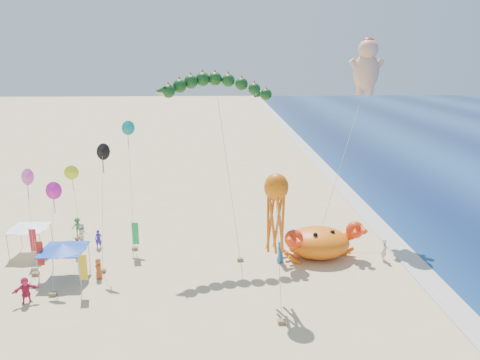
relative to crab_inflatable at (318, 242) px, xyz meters
name	(u,v)px	position (x,y,z in m)	size (l,w,h in m)	color
ground	(266,263)	(-4.48, -1.10, -1.37)	(320.00, 320.00, 0.00)	#D1B784
foam_strip	(411,260)	(7.52, -1.10, -1.36)	(320.00, 320.00, 0.00)	silver
crab_inflatable	(318,242)	(0.00, 0.00, 0.00)	(7.09, 5.71, 3.11)	orange
dragon_kite	(215,90)	(-8.40, 3.67, 12.16)	(10.06, 6.75, 14.64)	#0F3913
cherub_kite	(367,65)	(5.63, 8.28, 14.08)	(7.15, 8.50, 17.93)	#DEA687
octopus_kite	(276,207)	(-4.42, -6.44, 5.22)	(1.62, 4.38, 8.89)	orange
canopy_blue	(63,247)	(-19.91, -2.77, 1.07)	(3.45, 3.45, 2.71)	gray
canopy_white	(29,226)	(-24.23, 1.89, 1.07)	(3.18, 3.18, 2.71)	gray
feather_flags	(73,249)	(-19.37, -2.13, 0.64)	(8.42, 6.34, 3.20)	gray
beachgoers	(119,251)	(-16.38, -0.12, -0.47)	(27.88, 13.42, 1.89)	#28783A
small_kites	(78,173)	(-19.63, 1.59, 5.67)	(8.20, 12.29, 10.74)	#0C8C8E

